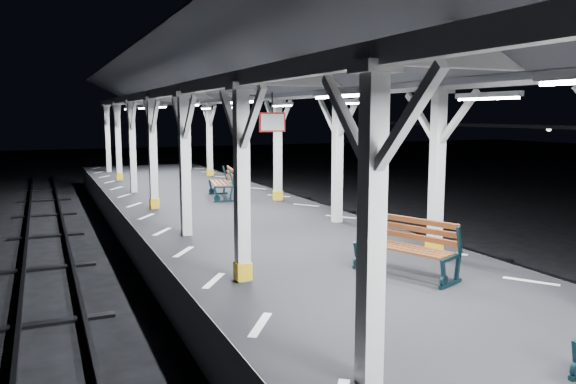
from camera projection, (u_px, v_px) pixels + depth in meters
ground at (409, 363)px, 8.64m from camera, size 120.00×120.00×0.00m
platform at (410, 332)px, 8.57m from camera, size 6.00×50.00×1.00m
hazard_stripes_left at (260, 325)px, 7.52m from camera, size 1.00×48.00×0.01m
hazard_stripes_right at (531, 281)px, 9.48m from camera, size 1.00×48.00×0.01m
canopy at (419, 61)px, 8.00m from camera, size 5.40×49.00×4.65m
bench_mid at (409, 245)px, 9.85m from camera, size 1.28×1.93×0.98m
bench_far at (224, 182)px, 18.90m from camera, size 1.04×1.99×1.03m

